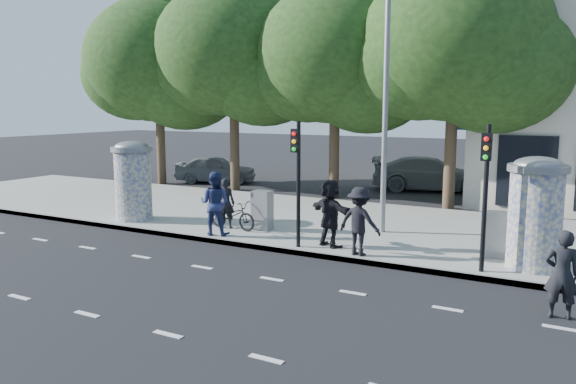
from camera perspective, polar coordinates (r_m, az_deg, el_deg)
The scene contains 24 objects.
ground at distance 11.95m, azimuth -5.09°, elevation -10.61°, with size 120.00×120.00×0.00m, color black.
sidewalk at distance 18.40m, azimuth 8.01°, elevation -3.50°, with size 40.00×8.00×0.15m, color gray.
curb at distance 14.87m, azimuth 2.57°, elevation -6.37°, with size 40.00×0.10×0.16m, color slate.
lane_dash_near at distance 10.32m, azimuth -12.10°, elevation -13.97°, with size 32.00×0.12×0.01m, color silver.
lane_dash_far at distance 13.07m, azimuth -1.64°, elevation -8.84°, with size 32.00×0.12×0.01m, color silver.
ad_column_left at distance 19.49m, azimuth -15.47°, elevation 1.32°, with size 1.36×1.36×2.65m.
ad_column_right at distance 14.30m, azimuth 23.84°, elevation -1.73°, with size 1.36×1.36×2.65m.
traffic_pole_near at distance 14.94m, azimuth 0.97°, elevation 2.13°, with size 0.22×0.31×3.40m.
traffic_pole_far at distance 13.42m, azimuth 19.43°, elevation 0.88°, with size 0.22×0.31×3.40m.
street_lamp at distance 16.92m, azimuth 9.87°, elevation 11.48°, with size 0.25×0.93×8.00m.
tree_far_left at distance 29.24m, azimuth -13.08°, elevation 12.92°, with size 7.20×7.20×9.26m.
tree_mid_left at distance 26.51m, azimuth -5.58°, elevation 14.23°, with size 7.20×7.20×9.57m.
tree_near_left at distance 24.22m, azimuth 4.84°, elevation 13.73°, with size 6.80×6.80×8.97m.
tree_center at distance 22.30m, azimuth 16.63°, elevation 14.48°, with size 7.00×7.00×9.30m.
ped_b at distance 17.63m, azimuth -6.35°, elevation -1.13°, with size 0.58×0.38×1.58m, color black.
ped_c at distance 16.73m, azimuth -7.46°, elevation -1.14°, with size 0.92×0.72×1.90m, color navy.
ped_d at distance 14.46m, azimuth 7.28°, elevation -2.96°, with size 1.14×0.66×1.77m, color black.
ped_f at distance 15.26m, azimuth 4.32°, elevation -2.13°, with size 1.72×0.62×1.86m, color black.
man_road at distance 11.72m, azimuth 26.04°, elevation -7.52°, with size 0.62×0.41×1.70m, color black.
bicycle at distance 17.50m, azimuth -5.66°, elevation -2.34°, with size 1.71×0.60×0.90m, color black.
cabinet_left at distance 17.37m, azimuth -2.63°, elevation -1.86°, with size 0.58×0.42×1.21m, color gray.
cabinet_right at distance 15.14m, azimuth 20.17°, elevation -4.06°, with size 0.56×0.41×1.18m, color slate.
car_left at distance 29.29m, azimuth -7.35°, elevation 2.32°, with size 4.14×1.67×1.41m, color slate.
car_right at distance 27.17m, azimuth 14.30°, elevation 1.80°, with size 5.42×2.20×1.57m, color slate.
Camera 1 is at (6.30, -9.35, 3.96)m, focal length 35.00 mm.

